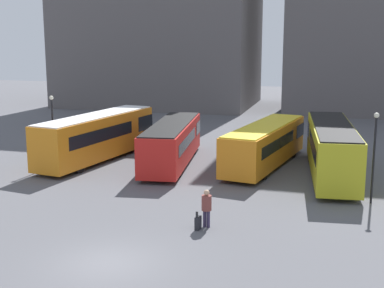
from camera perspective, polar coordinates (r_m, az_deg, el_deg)
ground_plane at (r=21.89m, az=-8.93°, el=-12.43°), size 160.00×160.00×0.00m
building_block_left at (r=71.74m, az=-3.43°, el=14.44°), size 24.49×16.43×25.49m
bus_0 at (r=39.24m, az=-10.00°, el=0.92°), size 4.42×12.13×3.33m
bus_1 at (r=37.40m, az=-2.14°, el=0.25°), size 3.92×11.49×2.93m
bus_2 at (r=37.22m, az=7.86°, el=0.06°), size 4.47×11.70×2.89m
bus_3 at (r=35.27m, az=14.66°, el=-0.40°), size 3.71×12.40×3.37m
traveler at (r=25.09m, az=1.56°, el=-6.53°), size 0.52×0.52×1.82m
suitcase at (r=25.02m, az=0.64°, el=-8.42°), size 0.25×0.43×0.91m
lamp_post_0 at (r=37.83m, az=-14.64°, el=2.06°), size 0.28×0.28×4.90m
lamp_post_1 at (r=29.78m, az=18.87°, el=-0.58°), size 0.28×0.28×4.92m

